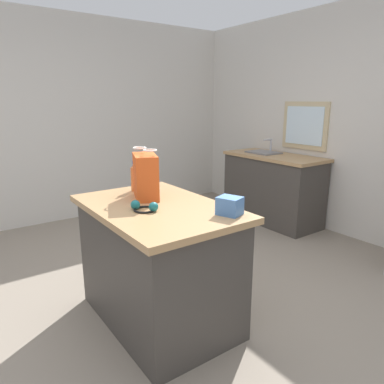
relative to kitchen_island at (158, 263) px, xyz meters
The scene contains 9 objects.
ground 0.46m from the kitchen_island, 57.00° to the left, with size 6.86×6.86×0.00m, color gray.
back_wall 2.90m from the kitchen_island, 89.01° to the left, with size 5.72×0.13×2.67m.
left_wall 2.94m from the kitchen_island, behind, with size 0.10×5.33×2.67m.
kitchen_island is the anchor object (origin of this frame).
sink_counter 2.62m from the kitchen_island, 114.13° to the left, with size 1.34×0.62×1.09m.
shopping_bag 0.65m from the kitchen_island, behind, with size 0.35×0.26×0.37m.
small_box 0.72m from the kitchen_island, 31.22° to the left, with size 0.15×0.12×0.12m, color #4775B7.
bottle 0.72m from the kitchen_island, behind, with size 0.06×0.06×0.24m.
ear_defenders 0.48m from the kitchen_island, 66.13° to the right, with size 0.21×0.21×0.06m.
Camera 1 is at (2.01, -1.28, 1.59)m, focal length 33.35 mm.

